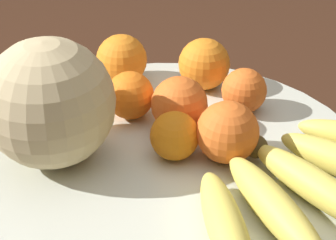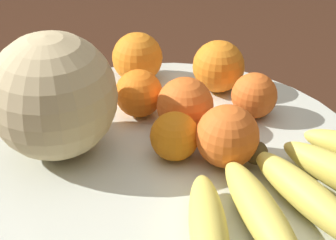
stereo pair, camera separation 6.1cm
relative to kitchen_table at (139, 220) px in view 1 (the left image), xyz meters
name	(u,v)px [view 1 (the left image)]	position (x,y,z in m)	size (l,w,h in m)	color
kitchen_table	(139,220)	(0.00, 0.00, 0.00)	(1.51, 0.91, 0.74)	#3D2316
fruit_bowl	(168,162)	(-0.01, -0.04, 0.10)	(0.47, 0.47, 0.02)	beige
melon	(49,103)	(-0.03, 0.09, 0.18)	(0.14, 0.14, 0.14)	#C6B284
banana_bunch	(313,182)	(-0.06, -0.19, 0.13)	(0.28, 0.29, 0.04)	#473819
orange_front_left	(122,60)	(0.16, 0.05, 0.15)	(0.07, 0.07, 0.07)	orange
orange_front_right	(179,105)	(0.05, -0.05, 0.15)	(0.07, 0.07, 0.07)	orange
orange_mid_center	(204,64)	(0.16, -0.07, 0.15)	(0.07, 0.07, 0.07)	orange
orange_back_left	(130,95)	(0.07, 0.02, 0.14)	(0.06, 0.06, 0.06)	orange
orange_back_right	(227,132)	(-0.01, -0.10, 0.15)	(0.07, 0.07, 0.07)	orange
orange_top_small	(244,91)	(0.10, -0.12, 0.14)	(0.06, 0.06, 0.06)	orange
orange_side_extra	(175,136)	(-0.01, -0.05, 0.14)	(0.06, 0.06, 0.06)	orange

